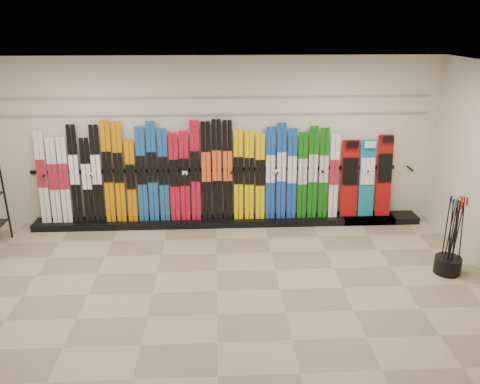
{
  "coord_description": "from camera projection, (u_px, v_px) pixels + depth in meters",
  "views": [
    {
      "loc": [
        0.04,
        -5.65,
        3.55
      ],
      "look_at": [
        0.37,
        1.0,
        1.1
      ],
      "focal_mm": 35.0,
      "sensor_mm": 36.0,
      "label": 1
    }
  ],
  "objects": [
    {
      "name": "floor",
      "position": [
        217.0,
        291.0,
        6.51
      ],
      "size": [
        8.0,
        8.0,
        0.0
      ],
      "primitive_type": "plane",
      "color": "#87755D",
      "rests_on": "ground"
    },
    {
      "name": "back_wall",
      "position": [
        215.0,
        142.0,
        8.34
      ],
      "size": [
        8.0,
        0.0,
        8.0
      ],
      "primitive_type": "plane",
      "rotation": [
        1.57,
        0.0,
        0.0
      ],
      "color": "beige",
      "rests_on": "floor"
    },
    {
      "name": "ceiling",
      "position": [
        212.0,
        70.0,
        5.48
      ],
      "size": [
        8.0,
        8.0,
        0.0
      ],
      "primitive_type": "plane",
      "rotation": [
        3.14,
        0.0,
        0.0
      ],
      "color": "silver",
      "rests_on": "back_wall"
    },
    {
      "name": "ski_rack_base",
      "position": [
        229.0,
        221.0,
        8.64
      ],
      "size": [
        8.0,
        0.4,
        0.12
      ],
      "primitive_type": "cube",
      "color": "black",
      "rests_on": "floor"
    },
    {
      "name": "skis",
      "position": [
        190.0,
        175.0,
        8.33
      ],
      "size": [
        5.37,
        0.2,
        1.83
      ],
      "color": "silver",
      "rests_on": "ski_rack_base"
    },
    {
      "name": "snowboards",
      "position": [
        367.0,
        178.0,
        8.56
      ],
      "size": [
        0.94,
        0.23,
        1.5
      ],
      "color": "#990C0C",
      "rests_on": "ski_rack_base"
    },
    {
      "name": "pole_bin",
      "position": [
        448.0,
        265.0,
        6.96
      ],
      "size": [
        0.39,
        0.39,
        0.25
      ],
      "primitive_type": "cylinder",
      "color": "black",
      "rests_on": "floor"
    },
    {
      "name": "ski_poles",
      "position": [
        453.0,
        236.0,
        6.77
      ],
      "size": [
        0.31,
        0.36,
        1.18
      ],
      "color": "black",
      "rests_on": "pole_bin"
    },
    {
      "name": "slatwall_rail_0",
      "position": [
        214.0,
        115.0,
        8.15
      ],
      "size": [
        7.6,
        0.02,
        0.03
      ],
      "primitive_type": "cube",
      "color": "gray",
      "rests_on": "back_wall"
    },
    {
      "name": "slatwall_rail_1",
      "position": [
        214.0,
        97.0,
        8.05
      ],
      "size": [
        7.6,
        0.02,
        0.03
      ],
      "primitive_type": "cube",
      "color": "gray",
      "rests_on": "back_wall"
    }
  ]
}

